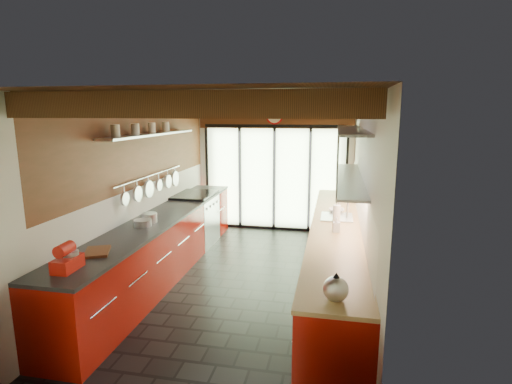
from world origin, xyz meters
TOP-DOWN VIEW (x-y plane):
  - ground at (0.00, 0.00)m, footprint 5.50×5.50m
  - room_shell at (0.00, 0.00)m, footprint 5.50×5.50m
  - ceiling_beams at (-0.00, 0.38)m, footprint 3.14×5.06m
  - glass_door at (0.00, 2.69)m, footprint 2.95×0.10m
  - left_counter at (-1.28, 0.00)m, footprint 0.68×5.00m
  - range_stove at (-1.28, 1.45)m, footprint 0.66×0.90m
  - right_counter at (1.27, 0.00)m, footprint 0.68×5.00m
  - sink_assembly at (1.29, 0.40)m, footprint 0.45×0.52m
  - upper_cabinets_right at (1.43, 0.30)m, footprint 0.34×3.00m
  - left_wall_fixtures at (-1.47, 0.25)m, footprint 0.28×2.60m
  - stand_mixer at (-1.27, -2.11)m, footprint 0.19×0.31m
  - pot_large at (-1.27, -0.38)m, footprint 0.27×0.27m
  - pot_small at (-1.27, -0.58)m, footprint 0.27×0.27m
  - cutting_board at (-1.27, -1.63)m, footprint 0.37×0.41m
  - kettle at (1.27, -2.25)m, footprint 0.24×0.27m
  - paper_towel at (1.27, 0.14)m, footprint 0.13×0.13m
  - soap_bottle at (1.27, -0.33)m, footprint 0.09×0.10m
  - bowl at (1.27, 0.71)m, footprint 0.24×0.24m

SIDE VIEW (x-z plane):
  - ground at x=0.00m, z-range 0.00..0.00m
  - right_counter at x=1.27m, z-range 0.00..0.92m
  - left_counter at x=-1.28m, z-range 0.00..0.92m
  - range_stove at x=-1.28m, z-range -0.01..0.96m
  - cutting_board at x=-1.27m, z-range 0.92..0.95m
  - bowl at x=1.27m, z-range 0.92..0.98m
  - sink_assembly at x=1.29m, z-range 0.75..1.17m
  - pot_small at x=-1.27m, z-range 0.92..1.01m
  - pot_large at x=-1.27m, z-range 0.92..1.05m
  - soap_bottle at x=1.27m, z-range 0.92..1.11m
  - kettle at x=1.27m, z-range 0.90..1.15m
  - stand_mixer at x=-1.27m, z-range 0.89..1.17m
  - paper_towel at x=1.27m, z-range 0.90..1.18m
  - room_shell at x=0.00m, z-range -1.10..4.40m
  - glass_door at x=0.00m, z-range 0.21..3.11m
  - left_wall_fixtures at x=-1.47m, z-range 1.32..2.28m
  - upper_cabinets_right at x=1.43m, z-range 0.35..3.35m
  - ceiling_beams at x=0.00m, z-range 0.01..4.91m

